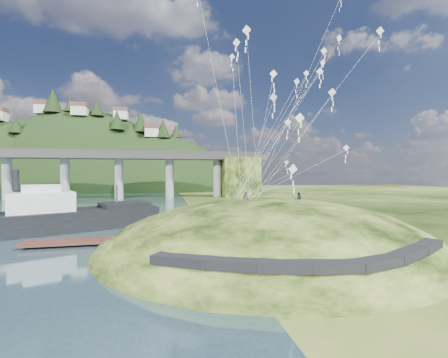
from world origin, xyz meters
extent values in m
plane|color=black|center=(0.00, 0.00, 0.00)|extent=(320.00, 320.00, 0.00)
ellipsoid|color=black|center=(8.00, 2.00, -1.50)|extent=(36.00, 32.00, 13.00)
cube|color=black|center=(-1.50, -8.00, 2.03)|extent=(4.32, 3.62, 0.71)
cube|color=black|center=(1.50, -9.65, 2.09)|extent=(4.10, 2.97, 0.61)
cube|color=black|center=(4.50, -10.65, 2.08)|extent=(3.85, 2.37, 0.62)
cube|color=black|center=(7.50, -11.10, 2.04)|extent=(3.62, 1.83, 0.66)
cube|color=black|center=(10.50, -10.90, 2.05)|extent=(3.82, 2.27, 0.68)
cube|color=black|center=(13.50, -9.95, 2.14)|extent=(4.11, 2.97, 0.71)
cube|color=black|center=(16.50, -8.40, 2.16)|extent=(4.26, 3.43, 0.66)
cube|color=#2D2B2B|center=(-50.00, 74.30, 14.40)|extent=(160.00, 0.40, 1.20)
cylinder|color=gray|center=(-47.50, 70.00, 6.50)|extent=(2.60, 2.60, 13.00)
cylinder|color=gray|center=(-32.00, 70.00, 6.50)|extent=(2.60, 2.60, 13.00)
cylinder|color=gray|center=(-16.50, 70.00, 6.50)|extent=(2.60, 2.60, 13.00)
cylinder|color=gray|center=(-1.00, 70.00, 6.50)|extent=(2.60, 2.60, 13.00)
cylinder|color=gray|center=(14.50, 70.00, 6.50)|extent=(2.60, 2.60, 13.00)
cube|color=black|center=(22.00, 70.00, 6.50)|extent=(12.00, 11.00, 13.00)
ellipsoid|color=black|center=(-40.00, 126.00, -6.00)|extent=(96.00, 68.00, 88.00)
ellipsoid|color=black|center=(-5.00, 118.00, -10.00)|extent=(76.00, 56.00, 72.00)
cone|color=black|center=(-60.58, 106.17, 27.34)|extent=(5.29, 5.29, 6.96)
cone|color=black|center=(-49.87, 114.63, 39.23)|extent=(8.01, 8.01, 10.54)
cone|color=black|center=(-42.87, 114.06, 37.88)|extent=(4.97, 4.97, 6.54)
cone|color=black|center=(-31.40, 112.04, 36.68)|extent=(5.83, 5.83, 7.67)
cone|color=black|center=(-22.45, 107.08, 30.58)|extent=(6.47, 6.47, 8.51)
cone|color=black|center=(-13.22, 113.99, 31.23)|extent=(7.13, 7.13, 9.38)
cone|color=black|center=(-3.12, 109.03, 27.87)|extent=(6.56, 6.56, 8.63)
cone|color=black|center=(2.77, 114.63, 27.68)|extent=(4.88, 4.88, 6.42)
cube|color=beige|center=(-55.00, 118.00, 35.99)|extent=(6.00, 5.00, 4.00)
cube|color=brown|center=(-55.00, 118.00, 38.69)|extent=(6.40, 5.40, 1.60)
cube|color=beige|center=(-38.00, 110.00, 34.28)|extent=(6.00, 5.00, 4.00)
cube|color=brown|center=(-38.00, 110.00, 36.98)|extent=(6.40, 5.40, 1.60)
cube|color=beige|center=(-22.00, 116.00, 34.18)|extent=(6.00, 5.00, 4.00)
cube|color=brown|center=(-22.00, 116.00, 36.88)|extent=(6.40, 5.40, 1.60)
cube|color=beige|center=(-8.00, 110.00, 25.88)|extent=(6.00, 5.00, 4.00)
cube|color=brown|center=(-8.00, 110.00, 28.58)|extent=(6.40, 5.40, 1.60)
cube|color=black|center=(-15.26, 15.76, 1.37)|extent=(23.67, 15.38, 2.74)
cube|color=silver|center=(-18.13, 14.44, 3.79)|extent=(8.62, 7.28, 2.95)
cube|color=silver|center=(-18.13, 14.44, 5.58)|extent=(5.14, 4.62, 1.26)
cube|color=black|center=(-8.56, 18.83, 3.05)|extent=(7.93, 7.41, 0.63)
cylinder|color=black|center=(-20.52, 13.35, 6.84)|extent=(0.74, 0.74, 2.53)
cylinder|color=#2D2B2B|center=(-9.52, 18.39, 4.42)|extent=(0.25, 0.25, 3.16)
cube|color=#3C1E18|center=(-9.64, 6.43, 0.47)|extent=(14.72, 2.79, 0.37)
cylinder|color=#3C1E18|center=(-15.91, 6.22, 0.21)|extent=(0.31, 0.31, 1.05)
cylinder|color=#3C1E18|center=(-12.78, 6.32, 0.21)|extent=(0.31, 0.31, 1.05)
cylinder|color=#3C1E18|center=(-9.64, 6.43, 0.21)|extent=(0.31, 0.31, 1.05)
cylinder|color=#3C1E18|center=(-6.50, 6.53, 0.21)|extent=(0.31, 0.31, 1.05)
cylinder|color=#3C1E18|center=(-3.36, 6.64, 0.21)|extent=(0.31, 0.31, 1.05)
imported|color=#272835|center=(5.62, 2.58, 5.78)|extent=(0.72, 0.59, 1.69)
imported|color=#272835|center=(11.09, 1.63, 5.68)|extent=(0.87, 0.75, 1.55)
cube|color=white|center=(13.09, 1.02, 18.16)|extent=(0.68, 0.35, 0.72)
cube|color=white|center=(13.09, 1.02, 17.64)|extent=(0.10, 0.04, 0.42)
cube|color=white|center=(13.09, 1.02, 17.13)|extent=(0.10, 0.04, 0.42)
cube|color=white|center=(13.09, 1.02, 16.61)|extent=(0.10, 0.04, 0.42)
cube|color=white|center=(16.06, 2.12, 26.29)|extent=(0.08, 0.07, 0.41)
cube|color=white|center=(16.06, 2.12, 25.79)|extent=(0.08, 0.07, 0.41)
cube|color=white|center=(16.06, 2.12, 25.30)|extent=(0.08, 0.07, 0.41)
cube|color=white|center=(12.62, 3.06, 18.61)|extent=(0.66, 0.20, 0.65)
cube|color=white|center=(12.62, 3.06, 18.15)|extent=(0.09, 0.04, 0.38)
cube|color=white|center=(12.62, 3.06, 17.68)|extent=(0.09, 0.04, 0.38)
cube|color=white|center=(12.62, 3.06, 17.21)|extent=(0.09, 0.04, 0.38)
cube|color=white|center=(13.94, 11.39, 9.19)|extent=(0.69, 0.24, 0.66)
cube|color=white|center=(13.94, 11.39, 8.71)|extent=(0.09, 0.04, 0.40)
cube|color=white|center=(13.94, 11.39, 8.22)|extent=(0.09, 0.04, 0.40)
cube|color=white|center=(13.94, 11.39, 7.74)|extent=(0.09, 0.04, 0.40)
cube|color=white|center=(4.74, -0.85, 20.74)|extent=(0.75, 0.48, 0.84)
cube|color=white|center=(4.74, -0.85, 20.14)|extent=(0.11, 0.05, 0.49)
cube|color=white|center=(4.74, -0.85, 19.53)|extent=(0.11, 0.05, 0.49)
cube|color=white|center=(4.74, -0.85, 18.93)|extent=(0.11, 0.05, 0.49)
cube|color=white|center=(12.98, 6.25, 18.69)|extent=(0.79, 0.28, 0.79)
cube|color=white|center=(12.98, 6.25, 18.11)|extent=(0.10, 0.08, 0.47)
cube|color=white|center=(12.98, 6.25, 17.54)|extent=(0.10, 0.08, 0.47)
cube|color=white|center=(12.98, 6.25, 16.96)|extent=(0.10, 0.08, 0.47)
cube|color=white|center=(8.70, -1.06, 12.44)|extent=(0.64, 0.21, 0.65)
cube|color=white|center=(8.70, -1.06, 11.97)|extent=(0.09, 0.02, 0.38)
cube|color=white|center=(8.70, -1.06, 11.50)|extent=(0.09, 0.02, 0.38)
cube|color=white|center=(8.70, -1.06, 11.03)|extent=(0.09, 0.02, 0.38)
cube|color=white|center=(17.26, 7.55, 23.22)|extent=(0.88, 0.22, 0.87)
cube|color=white|center=(17.26, 7.55, 22.60)|extent=(0.11, 0.04, 0.51)
cube|color=white|center=(17.26, 7.55, 21.98)|extent=(0.11, 0.04, 0.51)
cube|color=white|center=(17.26, 7.55, 21.37)|extent=(0.11, 0.04, 0.51)
cube|color=white|center=(3.50, -2.01, 19.01)|extent=(0.58, 0.44, 0.67)
cube|color=white|center=(3.50, -2.01, 18.52)|extent=(0.09, 0.05, 0.40)
cube|color=white|center=(3.50, -2.01, 18.03)|extent=(0.09, 0.05, 0.40)
cube|color=white|center=(3.50, -2.01, 17.54)|extent=(0.09, 0.05, 0.40)
cube|color=white|center=(8.78, -3.39, 12.41)|extent=(0.87, 0.21, 0.86)
cube|color=white|center=(8.78, -3.39, 11.80)|extent=(0.11, 0.04, 0.50)
cube|color=white|center=(8.78, -3.39, 11.18)|extent=(0.11, 0.04, 0.50)
cube|color=white|center=(8.78, -3.39, 10.57)|extent=(0.11, 0.04, 0.50)
cube|color=white|center=(17.86, 3.54, 10.60)|extent=(0.69, 0.34, 0.73)
cube|color=white|center=(17.86, 3.54, 10.08)|extent=(0.10, 0.04, 0.43)
cube|color=white|center=(17.86, 3.54, 9.55)|extent=(0.10, 0.04, 0.43)
cube|color=white|center=(17.86, 3.54, 9.03)|extent=(0.10, 0.04, 0.43)
cube|color=white|center=(0.54, 1.41, 23.87)|extent=(0.09, 0.04, 0.40)
cube|color=white|center=(18.00, -1.64, 21.54)|extent=(0.79, 0.25, 0.78)
cube|color=white|center=(18.00, -1.64, 20.98)|extent=(0.10, 0.03, 0.46)
cube|color=white|center=(18.00, -1.64, 20.41)|extent=(0.10, 0.03, 0.46)
cube|color=white|center=(18.00, -1.64, 19.85)|extent=(0.10, 0.03, 0.46)
cube|color=white|center=(17.66, 8.60, 22.12)|extent=(0.82, 0.42, 0.88)
cube|color=white|center=(17.66, 8.60, 21.49)|extent=(0.11, 0.09, 0.51)
cube|color=white|center=(17.66, 8.60, 20.86)|extent=(0.11, 0.09, 0.51)
cube|color=white|center=(17.66, 8.60, 20.23)|extent=(0.11, 0.09, 0.51)
cube|color=white|center=(8.49, 2.21, 18.01)|extent=(0.82, 0.19, 0.81)
cube|color=white|center=(8.49, 2.21, 17.43)|extent=(0.11, 0.03, 0.47)
cube|color=white|center=(8.49, 2.21, 16.85)|extent=(0.11, 0.03, 0.47)
cube|color=white|center=(8.49, 2.21, 16.27)|extent=(0.11, 0.03, 0.47)
cube|color=white|center=(5.77, 9.64, 22.42)|extent=(0.73, 0.26, 0.71)
cube|color=white|center=(5.77, 9.64, 21.90)|extent=(0.10, 0.04, 0.43)
cube|color=white|center=(5.77, 9.64, 21.37)|extent=(0.10, 0.04, 0.43)
cube|color=white|center=(5.77, 9.64, 20.85)|extent=(0.10, 0.04, 0.43)
cube|color=white|center=(7.56, -4.76, 7.98)|extent=(0.83, 0.20, 0.83)
cube|color=white|center=(7.56, -4.76, 7.39)|extent=(0.11, 0.05, 0.48)
cube|color=white|center=(7.56, -4.76, 6.79)|extent=(0.11, 0.05, 0.48)
cube|color=white|center=(7.56, -4.76, 6.20)|extent=(0.11, 0.05, 0.48)
cube|color=white|center=(14.84, 1.59, 16.26)|extent=(0.83, 0.31, 0.83)
cube|color=white|center=(14.84, 1.59, 15.66)|extent=(0.11, 0.02, 0.50)
cube|color=white|center=(14.84, 1.59, 15.05)|extent=(0.11, 0.02, 0.50)
cube|color=white|center=(14.84, 1.59, 14.44)|extent=(0.11, 0.02, 0.50)
cube|color=white|center=(15.24, 0.97, 21.74)|extent=(0.70, 0.23, 0.70)
cube|color=white|center=(15.24, 0.97, 21.24)|extent=(0.09, 0.06, 0.41)
cube|color=white|center=(15.24, 0.97, 20.73)|extent=(0.09, 0.06, 0.41)
cube|color=white|center=(15.24, 0.97, 20.23)|extent=(0.09, 0.06, 0.41)
cube|color=white|center=(8.15, 1.26, 15.30)|extent=(0.55, 0.75, 0.85)
cube|color=white|center=(8.15, 1.26, 14.68)|extent=(0.10, 0.09, 0.51)
cube|color=white|center=(8.15, 1.26, 14.05)|extent=(0.10, 0.09, 0.51)
cube|color=white|center=(8.15, 1.26, 13.42)|extent=(0.10, 0.09, 0.51)
camera|label=1|loc=(-2.70, -27.47, 7.60)|focal=24.00mm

